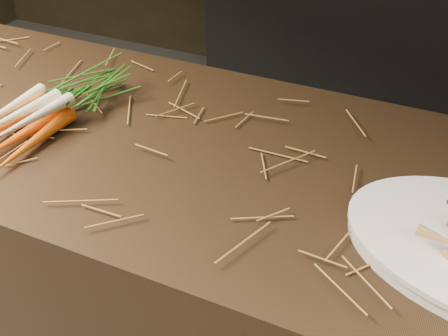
{
  "coord_description": "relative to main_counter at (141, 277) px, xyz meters",
  "views": [
    {
      "loc": [
        0.63,
        -0.53,
        1.52
      ],
      "look_at": [
        0.29,
        0.18,
        0.96
      ],
      "focal_mm": 45.0,
      "sensor_mm": 36.0,
      "label": 1
    }
  ],
  "objects": [
    {
      "name": "back_counter",
      "position": [
        0.3,
        1.88,
        -0.03
      ],
      "size": [
        1.82,
        0.62,
        0.84
      ],
      "color": "black",
      "rests_on": "ground"
    },
    {
      "name": "main_counter",
      "position": [
        0.0,
        0.0,
        0.0
      ],
      "size": [
        2.4,
        0.7,
        0.9
      ],
      "primitive_type": "cube",
      "color": "black",
      "rests_on": "ground"
    },
    {
      "name": "straw_bedding",
      "position": [
        0.0,
        0.0,
        0.46
      ],
      "size": [
        1.4,
        0.6,
        0.02
      ],
      "primitive_type": null,
      "color": "brown",
      "rests_on": "main_counter"
    },
    {
      "name": "root_veg_bunch",
      "position": [
        -0.14,
        -0.01,
        0.49
      ],
      "size": [
        0.17,
        0.47,
        0.09
      ],
      "rotation": [
        0.0,
        0.0,
        -0.08
      ],
      "color": "#DD500B",
      "rests_on": "main_counter"
    }
  ]
}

